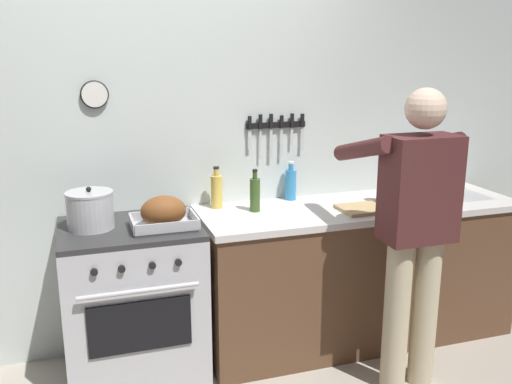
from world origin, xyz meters
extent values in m
cube|color=silver|center=(0.00, 1.35, 1.30)|extent=(6.00, 0.10, 2.60)
cube|color=black|center=(0.74, 1.29, 1.38)|extent=(0.39, 0.02, 0.04)
cube|color=silver|center=(0.57, 1.28, 1.30)|extent=(0.02, 0.00, 0.13)
cube|color=black|center=(0.57, 1.28, 1.40)|extent=(0.02, 0.02, 0.08)
cube|color=silver|center=(0.64, 1.28, 1.26)|extent=(0.01, 0.00, 0.19)
cube|color=black|center=(0.64, 1.28, 1.40)|extent=(0.02, 0.02, 0.09)
cube|color=silver|center=(0.71, 1.28, 1.26)|extent=(0.02, 0.00, 0.19)
cube|color=black|center=(0.71, 1.28, 1.41)|extent=(0.02, 0.02, 0.09)
cube|color=silver|center=(0.78, 1.28, 1.27)|extent=(0.02, 0.00, 0.19)
cube|color=black|center=(0.78, 1.28, 1.40)|extent=(0.02, 0.02, 0.08)
cube|color=silver|center=(0.85, 1.28, 1.30)|extent=(0.02, 0.00, 0.12)
cube|color=black|center=(0.85, 1.28, 1.40)|extent=(0.02, 0.02, 0.09)
cube|color=silver|center=(0.92, 1.28, 1.29)|extent=(0.02, 0.00, 0.15)
cube|color=black|center=(0.92, 1.28, 1.40)|extent=(0.02, 0.02, 0.08)
cylinder|color=white|center=(-0.34, 1.28, 1.60)|extent=(0.14, 0.02, 0.14)
torus|color=black|center=(-0.34, 1.28, 1.60)|extent=(0.16, 0.02, 0.16)
cube|color=brown|center=(1.20, 0.99, 0.43)|extent=(2.00, 0.62, 0.86)
cube|color=silver|center=(1.20, 0.99, 0.88)|extent=(2.03, 0.65, 0.04)
cube|color=#B2B5B7|center=(1.88, 1.01, 0.84)|extent=(0.44, 0.36, 0.11)
cube|color=#BCBCC1|center=(-0.22, 0.99, 0.43)|extent=(0.76, 0.62, 0.87)
cube|color=black|center=(-0.22, 0.67, 0.45)|extent=(0.53, 0.01, 0.28)
cube|color=#2D2D2D|center=(-0.22, 0.99, 0.89)|extent=(0.76, 0.62, 0.03)
cylinder|color=black|center=(-0.43, 0.67, 0.78)|extent=(0.04, 0.02, 0.04)
cylinder|color=black|center=(-0.30, 0.67, 0.78)|extent=(0.04, 0.02, 0.04)
cylinder|color=black|center=(-0.14, 0.67, 0.78)|extent=(0.04, 0.02, 0.04)
cylinder|color=black|center=(-0.01, 0.67, 0.78)|extent=(0.04, 0.02, 0.04)
cylinder|color=silver|center=(-0.22, 0.65, 0.66)|extent=(0.61, 0.02, 0.02)
cylinder|color=#C6B793|center=(1.13, 0.40, 0.43)|extent=(0.14, 0.14, 0.86)
cylinder|color=#C6B793|center=(1.31, 0.40, 0.43)|extent=(0.14, 0.14, 0.86)
cube|color=#4C2323|center=(1.22, 0.40, 1.14)|extent=(0.38, 0.22, 0.56)
sphere|color=beige|center=(1.22, 0.40, 1.55)|extent=(0.21, 0.21, 0.21)
cylinder|color=#4C2323|center=(1.01, 0.64, 1.32)|extent=(0.09, 0.55, 0.22)
cylinder|color=#4C2323|center=(1.43, 0.64, 1.32)|extent=(0.09, 0.55, 0.22)
cube|color=#B7B7BC|center=(-0.04, 0.90, 0.91)|extent=(0.34, 0.25, 0.01)
cube|color=#B7B7BC|center=(-0.04, 0.77, 0.94)|extent=(0.34, 0.01, 0.05)
cube|color=#B7B7BC|center=(-0.04, 1.02, 0.94)|extent=(0.34, 0.01, 0.05)
cube|color=#B7B7BC|center=(-0.21, 0.90, 0.94)|extent=(0.01, 0.25, 0.05)
cube|color=#B7B7BC|center=(0.13, 0.90, 0.94)|extent=(0.01, 0.25, 0.05)
ellipsoid|color=brown|center=(-0.04, 0.90, 1.00)|extent=(0.25, 0.18, 0.17)
cylinder|color=#B7B7BC|center=(-0.42, 1.01, 1.00)|extent=(0.25, 0.25, 0.19)
cylinder|color=#B2B2B7|center=(-0.42, 1.01, 1.10)|extent=(0.25, 0.25, 0.01)
sphere|color=black|center=(-0.42, 1.01, 1.12)|extent=(0.03, 0.03, 0.03)
cube|color=tan|center=(1.19, 0.87, 0.91)|extent=(0.36, 0.24, 0.02)
cylinder|color=gold|center=(0.33, 1.20, 1.00)|extent=(0.07, 0.07, 0.20)
cylinder|color=gold|center=(0.33, 1.20, 1.12)|extent=(0.03, 0.03, 0.04)
cylinder|color=black|center=(0.33, 1.20, 1.15)|extent=(0.04, 0.04, 0.01)
cylinder|color=#338CCC|center=(0.83, 1.24, 1.00)|extent=(0.07, 0.07, 0.19)
cylinder|color=#338CCC|center=(0.83, 1.24, 1.11)|extent=(0.03, 0.03, 0.04)
cylinder|color=white|center=(0.83, 1.24, 1.14)|extent=(0.04, 0.04, 0.01)
cylinder|color=#385623|center=(0.53, 1.05, 1.00)|extent=(0.06, 0.06, 0.20)
cylinder|color=#385623|center=(0.53, 1.05, 1.12)|extent=(0.03, 0.03, 0.04)
cylinder|color=black|center=(0.53, 1.05, 1.15)|extent=(0.03, 0.03, 0.01)
camera|label=1|loc=(-0.47, -2.05, 1.85)|focal=39.71mm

